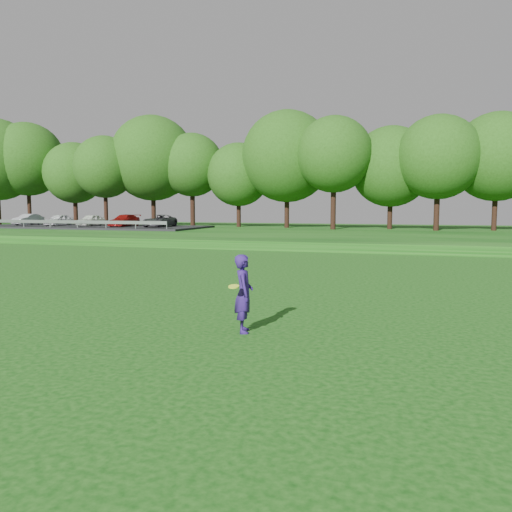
% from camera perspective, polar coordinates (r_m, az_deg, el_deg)
% --- Properties ---
extents(ground, '(140.00, 140.00, 0.00)m').
position_cam_1_polar(ground, '(14.01, -18.43, -6.13)').
color(ground, '#0C3D0B').
rests_on(ground, ground).
extents(berm, '(130.00, 30.00, 0.60)m').
position_cam_1_polar(berm, '(45.83, 7.54, 2.52)').
color(berm, '#0C3D0B').
rests_on(berm, ground).
extents(walking_path, '(130.00, 1.60, 0.04)m').
position_cam_1_polar(walking_path, '(32.21, 3.06, 0.74)').
color(walking_path, gray).
rests_on(walking_path, ground).
extents(treeline, '(104.00, 7.00, 15.00)m').
position_cam_1_polar(treeline, '(49.99, 8.50, 11.72)').
color(treeline, '#1F4710').
rests_on(treeline, berm).
extents(parking_lot, '(24.00, 9.00, 1.38)m').
position_cam_1_polar(parking_lot, '(54.05, -17.95, 3.55)').
color(parking_lot, black).
rests_on(parking_lot, berm).
extents(woman, '(0.62, 0.94, 1.75)m').
position_cam_1_polar(woman, '(11.10, -1.42, -4.30)').
color(woman, navy).
rests_on(woman, ground).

